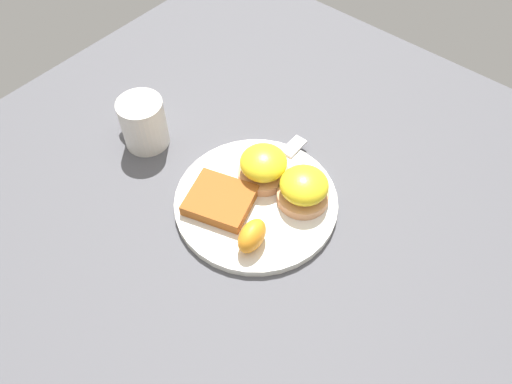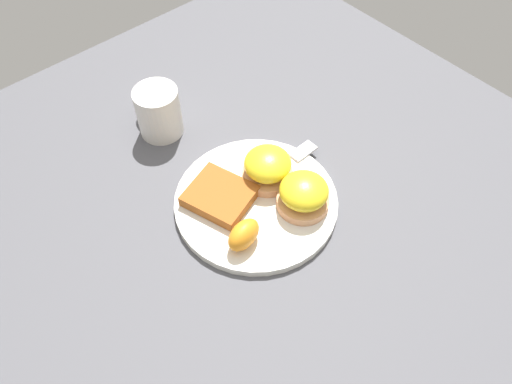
% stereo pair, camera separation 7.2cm
% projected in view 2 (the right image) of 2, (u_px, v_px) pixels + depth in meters
% --- Properties ---
extents(ground_plane, '(1.10, 1.10, 0.00)m').
position_uv_depth(ground_plane, '(256.00, 204.00, 0.83)').
color(ground_plane, '#4C4C51').
extents(plate, '(0.27, 0.27, 0.01)m').
position_uv_depth(plate, '(256.00, 202.00, 0.82)').
color(plate, silver).
rests_on(plate, ground_plane).
extents(sandwich_benedict_left, '(0.09, 0.09, 0.06)m').
position_uv_depth(sandwich_benedict_left, '(304.00, 194.00, 0.79)').
color(sandwich_benedict_left, tan).
rests_on(sandwich_benedict_left, plate).
extents(sandwich_benedict_right, '(0.09, 0.09, 0.06)m').
position_uv_depth(sandwich_benedict_right, '(268.00, 167.00, 0.82)').
color(sandwich_benedict_right, tan).
rests_on(sandwich_benedict_right, plate).
extents(hashbrown_patty, '(0.12, 0.12, 0.02)m').
position_uv_depth(hashbrown_patty, '(220.00, 196.00, 0.81)').
color(hashbrown_patty, '#9B521E').
rests_on(hashbrown_patty, plate).
extents(orange_wedge, '(0.05, 0.07, 0.04)m').
position_uv_depth(orange_wedge, '(244.00, 235.00, 0.75)').
color(orange_wedge, orange).
rests_on(orange_wedge, plate).
extents(fork, '(0.02, 0.24, 0.00)m').
position_uv_depth(fork, '(271.00, 174.00, 0.85)').
color(fork, silver).
rests_on(fork, plate).
extents(cup, '(0.11, 0.08, 0.09)m').
position_uv_depth(cup, '(158.00, 111.00, 0.89)').
color(cup, silver).
rests_on(cup, ground_plane).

